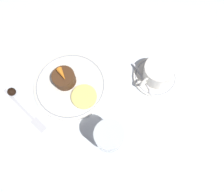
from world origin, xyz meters
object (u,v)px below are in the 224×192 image
Objects in this scene: dinner_plate at (70,85)px; wine_glass at (109,137)px; dessert_cake at (64,78)px; fork at (28,114)px; coffee_cup at (158,72)px.

dinner_plate is 0.22m from wine_glass.
fork is at bearing 6.98° from dessert_cake.
dinner_plate reaches higher than fork.
coffee_cup is 0.62× the size of fork.
fork is at bearing -0.55° from dinner_plate.
wine_glass reaches higher than dinner_plate.
dessert_cake is (0.00, -0.02, 0.03)m from dinner_plate.
coffee_cup is at bearing 149.24° from dinner_plate.
dessert_cake is (0.24, -0.16, -0.01)m from coffee_cup.
dinner_plate is at bearing 102.55° from dessert_cake.
fork is (0.39, -0.14, -0.04)m from coffee_cup.
dinner_plate is 1.20× the size of fork.
wine_glass is at bearing 89.35° from dessert_cake.
fork is at bearing -55.57° from wine_glass.
wine_glass is at bearing 124.43° from fork.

